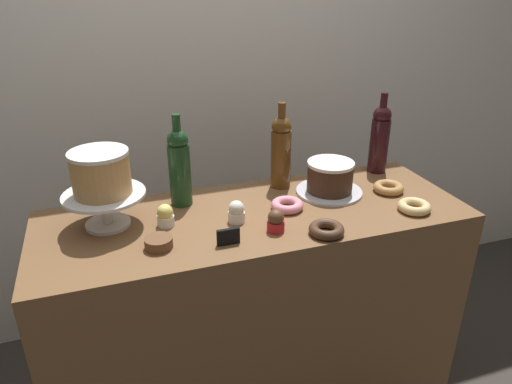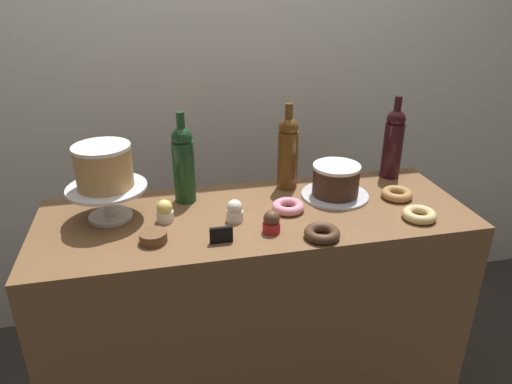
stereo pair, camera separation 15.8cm
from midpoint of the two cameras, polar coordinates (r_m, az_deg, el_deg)
The scene contains 18 objects.
back_wall at distance 2.29m, azimuth -9.05°, elevation 14.34°, with size 6.00×0.05×2.60m.
display_counter at distance 1.89m, azimuth -2.49°, elevation -15.69°, with size 1.46×0.53×0.96m.
cake_stand_pedestal at distance 1.60m, azimuth -20.39°, elevation -1.35°, with size 0.26×0.26×0.12m.
white_layer_cake at distance 1.56m, azimuth -20.95°, elevation 2.13°, with size 0.18×0.18×0.14m.
silver_serving_platter at distance 1.77m, azimuth 6.25°, elevation 0.00°, with size 0.24×0.24×0.01m.
chocolate_round_cake at distance 1.75m, azimuth 6.35°, elevation 1.84°, with size 0.17×0.17×0.11m.
wine_bottle_dark_red at distance 1.96m, azimuth 12.42°, elevation 6.36°, with size 0.08×0.08×0.33m.
wine_bottle_amber at distance 1.77m, azimuth 0.46°, elevation 4.95°, with size 0.08×0.08×0.33m.
wine_bottle_green at distance 1.66m, azimuth -11.91°, elevation 3.05°, with size 0.08×0.08×0.33m.
cupcake_vanilla at distance 1.55m, azimuth -5.29°, elevation -2.48°, with size 0.06×0.06×0.07m.
cupcake_chocolate at distance 1.49m, azimuth -0.64°, elevation -3.60°, with size 0.06×0.06×0.07m.
cupcake_lemon at distance 1.57m, azimuth -13.70°, elevation -2.86°, with size 0.06×0.06×0.07m.
donut_chocolate at distance 1.49m, azimuth 5.47°, elevation -4.58°, with size 0.11×0.11×0.03m.
donut_maple at distance 1.82m, azimuth 13.25°, elevation 0.45°, with size 0.11×0.11×0.03m.
donut_pink at distance 1.64m, azimuth 1.01°, elevation -1.64°, with size 0.11×0.11×0.03m.
donut_glazed at distance 1.69m, azimuth 15.96°, elevation -1.76°, with size 0.11×0.11×0.03m.
cookie_stack at distance 1.46m, azimuth -14.69°, elevation -6.00°, with size 0.08×0.08×0.03m.
price_sign_chalkboard at distance 1.43m, azimuth -6.52°, elevation -5.44°, with size 0.07×0.01×0.05m.
Camera 1 is at (-0.46, -1.36, 1.70)m, focal length 33.31 mm.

